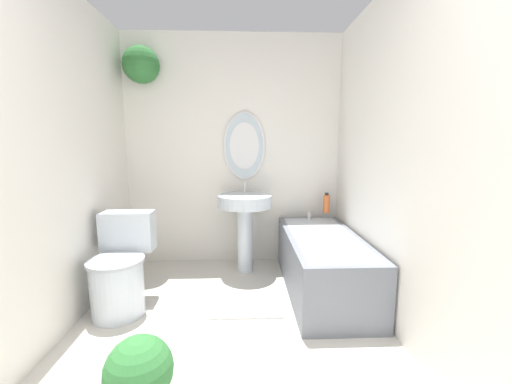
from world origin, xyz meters
name	(u,v)px	position (x,y,z in m)	size (l,w,h in m)	color
wall_back	(224,142)	(-0.10, 2.90, 1.30)	(2.36, 0.35, 2.40)	silver
wall_left	(31,159)	(-1.15, 1.44, 1.20)	(0.06, 3.01, 2.40)	silver
wall_right	(413,158)	(1.15, 1.44, 1.20)	(0.06, 3.01, 2.40)	silver
toilet	(121,271)	(-0.85, 1.87, 0.32)	(0.42, 0.57, 0.74)	silver
pedestal_sink	(245,213)	(0.11, 2.58, 0.60)	(0.53, 0.53, 0.89)	silver
bathtub	(323,262)	(0.79, 2.13, 0.26)	(0.62, 1.41, 0.57)	slate
shampoo_bottle	(326,203)	(0.97, 2.72, 0.67)	(0.07, 0.07, 0.21)	#DB6633
potted_plant	(139,378)	(-0.37, 0.81, 0.25)	(0.31, 0.31, 0.44)	#9E6042
bath_mat	(246,307)	(0.11, 1.85, 0.01)	(0.56, 0.33, 0.02)	silver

